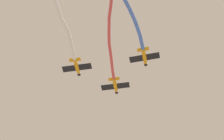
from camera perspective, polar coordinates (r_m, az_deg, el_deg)
airplane_lead at (r=71.25m, az=0.61°, el=-2.92°), size 6.64×5.06×1.64m
smoke_trail_lead at (r=65.44m, az=-0.24°, el=6.05°), size 3.21×20.05×3.97m
airplane_left_wing at (r=68.35m, az=-6.43°, el=0.52°), size 6.64×5.07×1.64m
airplane_right_wing at (r=67.07m, az=5.96°, el=2.37°), size 6.63×5.08×1.64m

